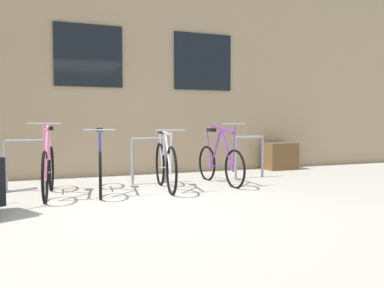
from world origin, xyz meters
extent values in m
plane|color=#B2ADA0|center=(0.00, 0.00, 0.00)|extent=(42.00, 42.00, 0.00)
cube|color=tan|center=(0.00, 6.82, 3.30)|extent=(28.00, 7.24, 6.61)
cube|color=black|center=(0.00, 3.18, 2.34)|extent=(1.30, 0.04, 1.19)
cube|color=black|center=(2.40, 3.18, 2.34)|extent=(1.30, 0.04, 1.19)
cylinder|color=gray|center=(-1.49, 1.90, 0.39)|extent=(0.05, 0.05, 0.78)
cylinder|color=gray|center=(-0.90, 1.90, 0.39)|extent=(0.05, 0.05, 0.78)
cylinder|color=gray|center=(-1.20, 1.90, 0.78)|extent=(0.59, 0.05, 0.05)
cylinder|color=gray|center=(0.51, 1.90, 0.39)|extent=(0.05, 0.05, 0.78)
cylinder|color=gray|center=(1.10, 1.90, 0.39)|extent=(0.05, 0.05, 0.78)
cylinder|color=gray|center=(0.80, 1.90, 0.78)|extent=(0.59, 0.05, 0.05)
cylinder|color=gray|center=(2.51, 1.90, 0.39)|extent=(0.05, 0.05, 0.78)
cylinder|color=gray|center=(3.10, 1.90, 0.39)|extent=(0.05, 0.05, 0.78)
cylinder|color=gray|center=(2.80, 1.90, 0.78)|extent=(0.59, 0.05, 0.05)
torus|color=black|center=(1.93, 1.94, 0.31)|extent=(0.06, 0.65, 0.65)
torus|color=black|center=(1.96, 0.91, 0.31)|extent=(0.06, 0.65, 0.65)
cylinder|color=#722D99|center=(1.95, 1.19, 0.64)|extent=(0.05, 0.50, 0.77)
cylinder|color=#722D99|center=(1.94, 1.59, 0.58)|extent=(0.05, 0.37, 0.66)
cylinder|color=#722D99|center=(1.95, 1.36, 0.96)|extent=(0.06, 0.81, 0.15)
cylinder|color=#722D99|center=(1.94, 1.68, 0.28)|extent=(0.04, 0.52, 0.07)
cylinder|color=#722D99|center=(1.94, 1.85, 0.60)|extent=(0.03, 0.20, 0.60)
cylinder|color=#722D99|center=(1.96, 0.93, 0.66)|extent=(0.03, 0.08, 0.71)
cube|color=black|center=(1.94, 1.76, 0.93)|extent=(0.11, 0.20, 0.06)
cylinder|color=gray|center=(1.96, 0.96, 1.05)|extent=(0.44, 0.04, 0.03)
torus|color=black|center=(-0.06, 1.85, 0.33)|extent=(0.16, 0.69, 0.69)
torus|color=black|center=(-0.25, 0.79, 0.33)|extent=(0.16, 0.69, 0.69)
cylinder|color=#233893|center=(-0.19, 1.08, 0.61)|extent=(0.13, 0.51, 0.68)
cylinder|color=#233893|center=(-0.12, 1.49, 0.60)|extent=(0.10, 0.39, 0.67)
cylinder|color=#233893|center=(-0.16, 1.25, 0.93)|extent=(0.19, 0.84, 0.05)
cylinder|color=#233893|center=(-0.10, 1.58, 0.30)|extent=(0.12, 0.53, 0.07)
cylinder|color=#233893|center=(-0.07, 1.76, 0.63)|extent=(0.06, 0.20, 0.61)
cylinder|color=#233893|center=(-0.24, 0.81, 0.63)|extent=(0.04, 0.08, 0.62)
cube|color=black|center=(-0.09, 1.67, 0.96)|extent=(0.13, 0.21, 0.06)
cylinder|color=gray|center=(-0.24, 0.84, 0.97)|extent=(0.44, 0.10, 0.03)
torus|color=black|center=(-0.83, 1.85, 0.34)|extent=(0.15, 0.72, 0.72)
torus|color=black|center=(-0.99, 0.78, 0.34)|extent=(0.15, 0.72, 0.72)
cylinder|color=pink|center=(-0.94, 1.07, 0.66)|extent=(0.11, 0.52, 0.76)
cylinder|color=pink|center=(-0.88, 1.49, 0.62)|extent=(0.09, 0.39, 0.68)
cylinder|color=pink|center=(-0.92, 1.25, 0.99)|extent=(0.16, 0.85, 0.11)
cylinder|color=pink|center=(-0.87, 1.58, 0.32)|extent=(0.11, 0.54, 0.08)
cylinder|color=pink|center=(-0.84, 1.76, 0.65)|extent=(0.05, 0.20, 0.62)
cylinder|color=pink|center=(-0.99, 0.80, 0.69)|extent=(0.04, 0.08, 0.69)
cube|color=black|center=(-0.85, 1.67, 0.98)|extent=(0.13, 0.21, 0.06)
cylinder|color=gray|center=(-0.98, 0.83, 1.06)|extent=(0.44, 0.09, 0.03)
torus|color=black|center=(0.94, 1.70, 0.35)|extent=(0.15, 0.74, 0.74)
torus|color=black|center=(0.80, 0.72, 0.35)|extent=(0.15, 0.74, 0.74)
cylinder|color=#B7B7BC|center=(0.84, 0.99, 0.61)|extent=(0.10, 0.47, 0.65)
cylinder|color=#B7B7BC|center=(0.89, 1.36, 0.59)|extent=(0.09, 0.35, 0.61)
cylinder|color=#B7B7BC|center=(0.86, 1.15, 0.91)|extent=(0.15, 0.75, 0.07)
cylinder|color=#B7B7BC|center=(0.91, 1.45, 0.33)|extent=(0.10, 0.49, 0.08)
cylinder|color=#B7B7BC|center=(0.93, 1.61, 0.62)|extent=(0.05, 0.20, 0.54)
cylinder|color=#B7B7BC|center=(0.80, 0.75, 0.64)|extent=(0.04, 0.08, 0.58)
cube|color=black|center=(0.92, 1.52, 0.92)|extent=(0.13, 0.21, 0.06)
cylinder|color=gray|center=(0.81, 0.77, 0.96)|extent=(0.44, 0.09, 0.03)
cylinder|color=gray|center=(-1.35, 0.42, 0.24)|extent=(0.50, 0.27, 0.03)
cube|color=brown|center=(4.15, 2.85, 0.30)|extent=(0.70, 0.44, 0.60)
camera|label=1|loc=(-1.37, -5.33, 1.12)|focal=40.58mm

